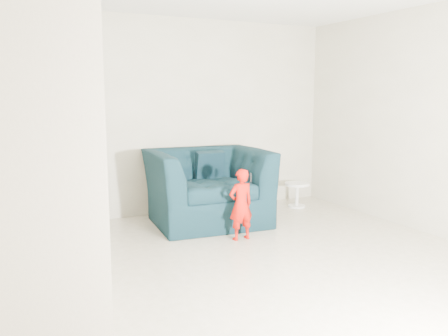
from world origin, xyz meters
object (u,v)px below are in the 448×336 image
at_px(side_table, 297,191).
at_px(armchair, 207,187).
at_px(toddler, 241,205).
at_px(staircase, 17,186).

bearing_deg(side_table, armchair, -172.95).
height_order(armchair, side_table, armchair).
xyz_separation_m(armchair, toddler, (0.04, -0.85, -0.06)).
xyz_separation_m(armchair, staircase, (-2.31, -1.48, 0.47)).
height_order(armchair, staircase, staircase).
relative_size(armchair, staircase, 0.41).
distance_m(armchair, staircase, 2.79).
bearing_deg(staircase, armchair, 32.64).
distance_m(armchair, toddler, 0.85).
bearing_deg(armchair, staircase, -142.66).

